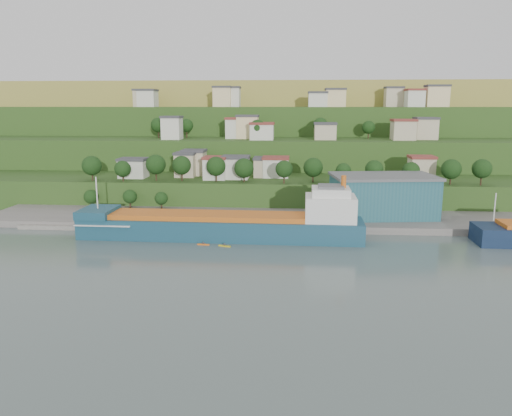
# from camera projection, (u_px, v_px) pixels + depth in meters

# --- Properties ---
(ground) EXTENTS (500.00, 500.00, 0.00)m
(ground) POSITION_uv_depth(u_px,v_px,m) (271.00, 247.00, 127.89)
(ground) COLOR #4D5D5A
(ground) RESTS_ON ground
(quay) EXTENTS (220.00, 26.00, 4.00)m
(quay) POSITION_uv_depth(u_px,v_px,m) (340.00, 223.00, 153.73)
(quay) COLOR slate
(quay) RESTS_ON ground
(pebble_beach) EXTENTS (40.00, 18.00, 2.40)m
(pebble_beach) POSITION_uv_depth(u_px,v_px,m) (96.00, 224.00, 153.52)
(pebble_beach) COLOR slate
(pebble_beach) RESTS_ON ground
(hillside) EXTENTS (360.00, 210.51, 96.00)m
(hillside) POSITION_uv_depth(u_px,v_px,m) (284.00, 167.00, 292.60)
(hillside) COLOR #284719
(hillside) RESTS_ON ground
(cargo_ship_near) EXTENTS (77.35, 13.36, 19.84)m
(cargo_ship_near) POSITION_uv_depth(u_px,v_px,m) (229.00, 227.00, 136.25)
(cargo_ship_near) COLOR #164252
(cargo_ship_near) RESTS_ON ground
(warehouse) EXTENTS (33.16, 22.79, 12.80)m
(warehouse) POSITION_uv_depth(u_px,v_px,m) (383.00, 195.00, 153.96)
(warehouse) COLOR #205561
(warehouse) RESTS_ON quay
(caravan) EXTENTS (7.01, 4.16, 3.06)m
(caravan) POSITION_uv_depth(u_px,v_px,m) (116.00, 215.00, 153.48)
(caravan) COLOR white
(caravan) RESTS_ON pebble_beach
(dinghy) EXTENTS (4.23, 2.87, 0.79)m
(dinghy) POSITION_uv_depth(u_px,v_px,m) (115.00, 222.00, 148.37)
(dinghy) COLOR silver
(dinghy) RESTS_ON pebble_beach
(kayak_orange) EXTENTS (3.28, 0.97, 0.81)m
(kayak_orange) POSITION_uv_depth(u_px,v_px,m) (203.00, 244.00, 130.05)
(kayak_orange) COLOR orange
(kayak_orange) RESTS_ON ground
(kayak_yellow) EXTENTS (3.37, 1.61, 0.84)m
(kayak_yellow) POSITION_uv_depth(u_px,v_px,m) (225.00, 245.00, 128.64)
(kayak_yellow) COLOR gold
(kayak_yellow) RESTS_ON ground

